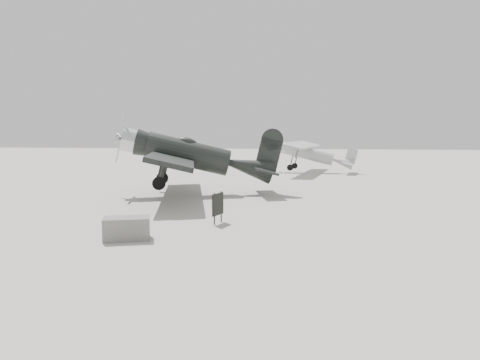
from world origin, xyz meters
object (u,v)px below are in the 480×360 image
at_px(lowwing_monoplane, 195,156).
at_px(equipment_block, 127,228).
at_px(highwing_monoplane, 308,151).
at_px(sign_board, 218,205).

bearing_deg(lowwing_monoplane, equipment_block, -102.22).
distance_m(lowwing_monoplane, highwing_monoplane, 17.25).
distance_m(lowwing_monoplane, sign_board, 9.00).
relative_size(equipment_block, sign_board, 1.21).
relative_size(lowwing_monoplane, sign_board, 10.41).
distance_m(lowwing_monoplane, equipment_block, 11.73).
height_order(lowwing_monoplane, sign_board, lowwing_monoplane).
xyz_separation_m(highwing_monoplane, sign_board, (-3.65, -24.33, -1.19)).
height_order(lowwing_monoplane, equipment_block, lowwing_monoplane).
bearing_deg(sign_board, highwing_monoplane, 98.46).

